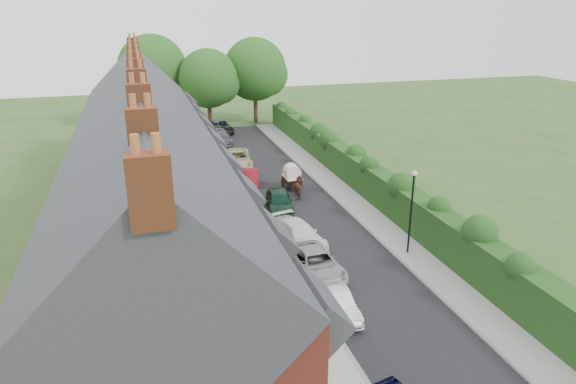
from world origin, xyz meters
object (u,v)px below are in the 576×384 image
car_silver_b (316,263)px  horse (300,188)px  car_red (249,179)px  car_black (214,128)px  car_green (279,201)px  car_white (299,234)px  lamppost (412,202)px  car_beige (236,159)px  car_silver_a (335,302)px  car_grey (220,136)px  horse_cart (292,175)px

car_silver_b → horse: bearing=73.7°
car_red → car_black: (0.00, 18.62, 0.06)m
car_green → car_silver_b: bearing=-83.8°
car_white → car_black: bearing=78.3°
lamppost → car_beige: (-6.40, 19.80, -2.51)m
car_silver_a → car_silver_b: size_ratio=0.79×
car_silver_b → car_red: (-0.35, 15.15, -0.00)m
car_white → car_grey: bearing=78.5°
lamppost → car_green: lamppost is taller
car_green → car_red: (-0.91, 5.75, -0.06)m
car_silver_b → horse: horse is taller
car_grey → car_black: (0.00, 3.98, 0.05)m
car_silver_a → car_beige: size_ratio=0.69×
car_white → horse_cart: horse_cart is taller
car_silver_a → car_green: bearing=85.5°
lamppost → horse_cart: size_ratio=1.80×
car_silver_a → car_red: (0.00, 18.95, 0.04)m
horse → car_black: bearing=-76.7°
car_grey → car_white: bearing=-90.4°
car_red → car_black: 18.62m
car_silver_b → horse: size_ratio=2.68×
car_red → car_white: bearing=-75.5°
car_white → car_red: bearing=80.2°
car_white → car_green: (0.32, 5.60, 0.04)m
car_green → lamppost: bearing=-47.9°
car_white → car_beige: car_beige is taller
car_green → horse: horse is taller
car_grey → horse_cart: 16.52m
car_beige → horse: size_ratio=3.07×
car_grey → car_green: bearing=-89.1°
lamppost → car_grey: size_ratio=1.07×
car_green → car_beige: size_ratio=0.77×
car_silver_a → car_black: (0.00, 37.58, 0.11)m
car_grey → lamppost: bearing=-79.2°
car_green → horse_cart: 4.76m
car_green → car_grey: size_ratio=0.91×
car_silver_b → car_black: bearing=87.7°
car_silver_a → horse: (3.12, 15.40, 0.14)m
car_grey → horse_cart: (3.12, -16.21, 0.48)m
lamppost → car_black: 33.69m
lamppost → car_green: bearing=122.6°
car_silver_a → car_grey: bearing=89.4°
car_silver_b → car_black: car_black is taller
car_beige → horse: bearing=-64.6°
car_red → car_green: bearing=-69.5°
horse → horse_cart: 2.02m
lamppost → car_silver_a: size_ratio=1.33×
car_red → car_black: car_black is taller
car_green → car_red: bearing=108.6°
car_silver_b → horse_cart: 13.88m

